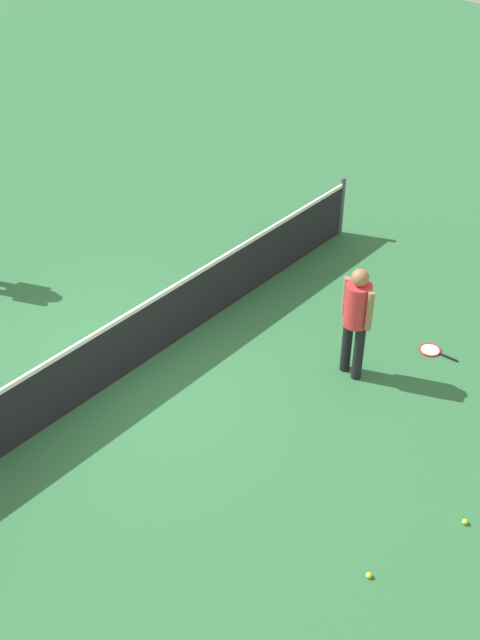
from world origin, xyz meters
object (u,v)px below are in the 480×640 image
(tennis_ball_baseline, at_px, (369,575))
(player_near_side, at_px, (356,314))
(tennis_racket_near_player, at_px, (432,350))
(tennis_ball_midcourt, at_px, (465,522))

(tennis_ball_baseline, bearing_deg, player_near_side, 38.01)
(tennis_racket_near_player, xyz_separation_m, tennis_ball_baseline, (-3.77, -1.43, 0.02))
(player_near_side, xyz_separation_m, tennis_ball_midcourt, (-1.31, -2.46, -0.98))
(tennis_racket_near_player, relative_size, tennis_ball_baseline, 8.96)
(player_near_side, relative_size, tennis_ball_midcourt, 25.76)
(tennis_ball_midcourt, xyz_separation_m, tennis_ball_baseline, (-1.30, 0.42, 0.00))
(tennis_racket_near_player, bearing_deg, tennis_ball_midcourt, -143.26)
(tennis_ball_baseline, bearing_deg, tennis_racket_near_player, 20.71)
(player_near_side, xyz_separation_m, tennis_ball_baseline, (-2.61, -2.04, -0.98))
(tennis_racket_near_player, distance_m, tennis_ball_midcourt, 3.09)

